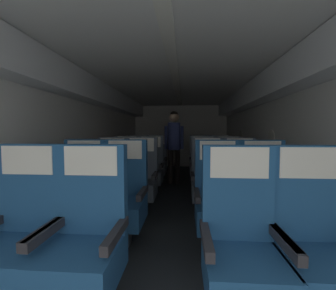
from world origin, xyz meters
TOP-DOWN VIEW (x-y plane):
  - ground at (0.00, 3.93)m, footprint 3.34×8.26m
  - fuselage_shell at (0.00, 4.19)m, footprint 3.22×7.91m
  - seat_a_left_window at (-0.95, 1.59)m, footprint 0.49×0.51m
  - seat_a_left_aisle at (-0.49, 1.59)m, footprint 0.49×0.51m
  - seat_a_right_aisle at (0.94, 1.59)m, footprint 0.49×0.51m
  - seat_a_right_window at (0.50, 1.57)m, footprint 0.49×0.51m
  - seat_b_left_window at (-0.96, 2.51)m, footprint 0.49×0.51m
  - seat_b_left_aisle at (-0.50, 2.52)m, footprint 0.49×0.51m
  - seat_b_right_aisle at (0.96, 2.51)m, footprint 0.49×0.51m
  - seat_b_right_window at (0.49, 2.50)m, footprint 0.49×0.51m
  - seat_c_left_window at (-0.94, 3.46)m, footprint 0.49×0.51m
  - seat_c_left_aisle at (-0.49, 3.46)m, footprint 0.49×0.51m
  - seat_c_right_aisle at (0.95, 3.46)m, footprint 0.49×0.51m
  - seat_c_right_window at (0.48, 3.46)m, footprint 0.49×0.51m
  - seat_d_left_window at (-0.96, 4.40)m, footprint 0.49×0.51m
  - seat_d_left_aisle at (-0.49, 4.38)m, footprint 0.49×0.51m
  - seat_d_right_aisle at (0.96, 4.39)m, footprint 0.49×0.51m
  - seat_d_right_window at (0.50, 4.38)m, footprint 0.49×0.51m
  - seat_e_left_window at (-0.95, 5.35)m, footprint 0.49×0.51m
  - seat_e_left_aisle at (-0.50, 5.32)m, footprint 0.49×0.51m
  - seat_e_right_aisle at (0.95, 5.34)m, footprint 0.49×0.51m
  - seat_e_right_window at (0.50, 5.34)m, footprint 0.49×0.51m
  - flight_attendant at (-0.09, 5.28)m, footprint 0.43×0.28m

SIDE VIEW (x-z plane):
  - ground at x=0.00m, z-range -0.02..0.00m
  - seat_a_left_window at x=-0.95m, z-range -0.08..1.01m
  - seat_a_left_aisle at x=-0.49m, z-range -0.08..1.01m
  - seat_a_right_aisle at x=0.94m, z-range -0.08..1.01m
  - seat_a_right_window at x=0.50m, z-range -0.08..1.01m
  - seat_b_left_window at x=-0.96m, z-range -0.08..1.01m
  - seat_b_left_aisle at x=-0.50m, z-range -0.08..1.01m
  - seat_b_right_aisle at x=0.96m, z-range -0.08..1.01m
  - seat_b_right_window at x=0.49m, z-range -0.08..1.01m
  - seat_c_left_window at x=-0.94m, z-range -0.08..1.01m
  - seat_c_left_aisle at x=-0.49m, z-range -0.08..1.01m
  - seat_c_right_aisle at x=0.95m, z-range -0.08..1.01m
  - seat_c_right_window at x=0.48m, z-range -0.08..1.01m
  - seat_d_left_window at x=-0.96m, z-range -0.08..1.01m
  - seat_d_left_aisle at x=-0.49m, z-range -0.08..1.01m
  - seat_d_right_aisle at x=0.96m, z-range -0.08..1.01m
  - seat_d_right_window at x=0.50m, z-range -0.08..1.01m
  - seat_e_left_window at x=-0.95m, z-range -0.08..1.01m
  - seat_e_left_aisle at x=-0.50m, z-range -0.08..1.01m
  - seat_e_right_aisle at x=0.95m, z-range -0.08..1.01m
  - seat_e_right_window at x=0.50m, z-range -0.08..1.01m
  - flight_attendant at x=-0.09m, z-range 0.19..1.83m
  - fuselage_shell at x=0.00m, z-range 0.46..2.56m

